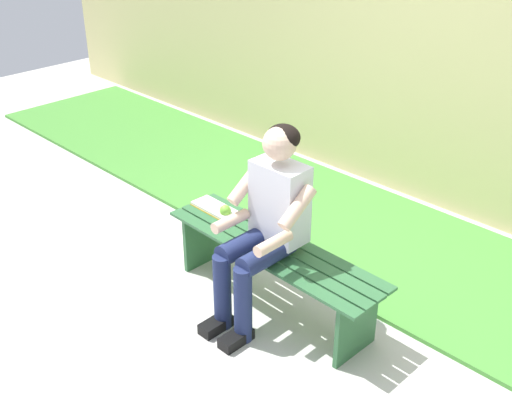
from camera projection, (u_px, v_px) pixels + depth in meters
name	position (u px, v px, depth m)	size (l,w,h in m)	color
ground_plane	(60.00, 308.00, 4.18)	(10.00, 7.00, 0.04)	beige
grass_strip	(371.00, 239.00, 4.87)	(9.00, 1.48, 0.03)	#478C38
brick_wall	(408.00, 9.00, 5.06)	(9.50, 0.24, 3.04)	#D1C684
bench_near	(273.00, 261.00, 4.04)	(1.60, 0.43, 0.44)	#2D6038
person_seated	(266.00, 220.00, 3.79)	(0.50, 0.69, 1.24)	silver
apple	(225.00, 211.00, 4.31)	(0.08, 0.08, 0.08)	#72B738
book_open	(218.00, 210.00, 4.38)	(0.42, 0.17, 0.02)	white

